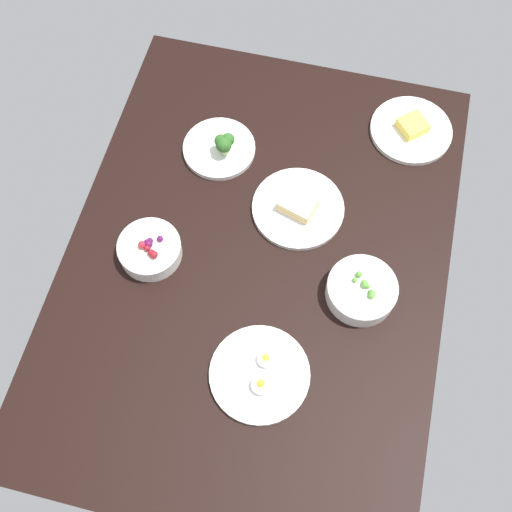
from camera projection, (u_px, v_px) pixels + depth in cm
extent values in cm
cube|color=black|center=(256.00, 263.00, 151.48)|extent=(124.36, 90.64, 4.00)
cylinder|color=white|center=(298.00, 208.00, 154.84)|extent=(22.86, 22.86, 1.33)
torus|color=#B7B7BC|center=(298.00, 207.00, 154.23)|extent=(20.62, 20.62, 0.50)
cube|color=beige|center=(298.00, 206.00, 153.69)|extent=(9.28, 10.17, 1.20)
cube|color=#E5B24C|center=(299.00, 204.00, 152.78)|extent=(9.28, 10.17, 0.80)
cube|color=beige|center=(299.00, 202.00, 151.88)|extent=(9.28, 10.17, 1.20)
cylinder|color=white|center=(411.00, 130.00, 164.75)|extent=(21.49, 21.49, 1.36)
torus|color=#B7B7BC|center=(411.00, 129.00, 164.13)|extent=(19.41, 19.41, 0.50)
cube|color=#F2D14C|center=(413.00, 126.00, 162.87)|extent=(9.19, 9.21, 2.80)
cylinder|color=white|center=(260.00, 374.00, 137.20)|extent=(22.25, 22.25, 1.35)
torus|color=#B7B7BC|center=(260.00, 374.00, 136.59)|extent=(20.08, 20.08, 0.50)
ellipsoid|color=white|center=(261.00, 385.00, 134.30)|extent=(4.55, 4.55, 2.50)
sphere|color=yellow|center=(261.00, 383.00, 133.28)|extent=(1.82, 1.82, 1.82)
ellipsoid|color=white|center=(266.00, 359.00, 136.84)|extent=(4.05, 4.05, 2.22)
sphere|color=yellow|center=(266.00, 358.00, 135.93)|extent=(1.62, 1.62, 1.62)
cylinder|color=white|center=(219.00, 149.00, 162.23)|extent=(18.79, 18.79, 1.49)
torus|color=#B7B7BC|center=(219.00, 147.00, 161.56)|extent=(17.03, 17.03, 0.50)
cylinder|color=#9EBC72|center=(221.00, 147.00, 159.86)|extent=(1.16, 1.16, 2.83)
sphere|color=#2D6023|center=(221.00, 141.00, 157.45)|extent=(3.31, 3.31, 3.31)
cylinder|color=#9EBC72|center=(224.00, 151.00, 159.54)|extent=(1.43, 1.43, 2.49)
sphere|color=#2D6023|center=(224.00, 145.00, 157.02)|extent=(4.09, 4.09, 4.09)
cylinder|color=#9EBC72|center=(228.00, 146.00, 159.96)|extent=(1.17, 1.17, 2.90)
sphere|color=#2D6023|center=(228.00, 140.00, 157.50)|extent=(3.35, 3.35, 3.35)
cylinder|color=white|center=(150.00, 250.00, 148.30)|extent=(14.95, 14.95, 4.41)
torus|color=white|center=(149.00, 246.00, 146.30)|extent=(15.15, 15.15, 0.80)
sphere|color=#59144C|center=(160.00, 239.00, 146.28)|extent=(1.47, 1.47, 1.47)
sphere|color=#59144C|center=(149.00, 244.00, 145.45)|extent=(1.92, 1.92, 1.92)
sphere|color=#59144C|center=(147.00, 243.00, 145.69)|extent=(1.72, 1.72, 1.72)
sphere|color=maroon|center=(154.00, 255.00, 144.31)|extent=(1.89, 1.89, 1.89)
sphere|color=#B2232D|center=(142.00, 245.00, 145.37)|extent=(1.90, 1.90, 1.90)
sphere|color=#59144C|center=(150.00, 241.00, 146.04)|extent=(1.48, 1.48, 1.48)
sphere|color=maroon|center=(147.00, 248.00, 145.19)|extent=(1.58, 1.58, 1.58)
sphere|color=maroon|center=(151.00, 253.00, 144.64)|extent=(1.65, 1.65, 1.65)
cylinder|color=white|center=(361.00, 291.00, 143.69)|extent=(16.19, 16.19, 4.79)
torus|color=white|center=(363.00, 287.00, 141.52)|extent=(16.35, 16.35, 0.80)
sphere|color=#599E38|center=(372.00, 294.00, 140.01)|extent=(1.53, 1.53, 1.53)
sphere|color=#599E38|center=(364.00, 283.00, 141.20)|extent=(1.40, 1.40, 1.40)
sphere|color=#599E38|center=(371.00, 292.00, 140.44)|extent=(1.10, 1.10, 1.10)
sphere|color=#599E38|center=(365.00, 285.00, 140.90)|extent=(1.57, 1.57, 1.57)
sphere|color=#599E38|center=(368.00, 286.00, 141.02)|extent=(1.02, 1.02, 1.02)
sphere|color=#599E38|center=(355.00, 280.00, 141.63)|extent=(1.14, 1.14, 1.14)
sphere|color=#599E38|center=(359.00, 274.00, 142.03)|extent=(1.47, 1.47, 1.47)
sphere|color=#599E38|center=(371.00, 295.00, 139.84)|extent=(1.48, 1.48, 1.48)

